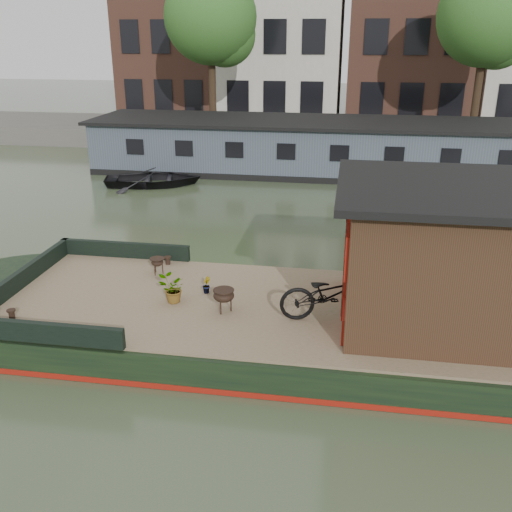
% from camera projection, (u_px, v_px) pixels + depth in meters
% --- Properties ---
extents(ground, '(120.00, 120.00, 0.00)m').
position_uv_depth(ground, '(318.00, 340.00, 10.67)').
color(ground, '#333D27').
rests_on(ground, ground).
extents(houseboat_hull, '(14.01, 4.02, 0.60)m').
position_uv_depth(houseboat_hull, '(248.00, 322.00, 10.77)').
color(houseboat_hull, black).
rests_on(houseboat_hull, ground).
extents(houseboat_deck, '(11.80, 3.80, 0.05)m').
position_uv_depth(houseboat_deck, '(320.00, 311.00, 10.44)').
color(houseboat_deck, '#846951').
rests_on(houseboat_deck, houseboat_hull).
extents(bow_bulwark, '(3.00, 4.00, 0.35)m').
position_uv_depth(bow_bulwark, '(60.00, 282.00, 11.13)').
color(bow_bulwark, black).
rests_on(bow_bulwark, houseboat_deck).
extents(cabin, '(4.00, 3.50, 2.42)m').
position_uv_depth(cabin, '(452.00, 254.00, 9.65)').
color(cabin, black).
rests_on(cabin, houseboat_deck).
extents(bicycle, '(1.91, 1.03, 0.95)m').
position_uv_depth(bicycle, '(331.00, 294.00, 9.93)').
color(bicycle, black).
rests_on(bicycle, houseboat_deck).
extents(potted_plant_b, '(0.18, 0.20, 0.32)m').
position_uv_depth(potted_plant_b, '(206.00, 285.00, 11.05)').
color(potted_plant_b, brown).
rests_on(potted_plant_b, houseboat_deck).
extents(potted_plant_c, '(0.63, 0.61, 0.54)m').
position_uv_depth(potted_plant_c, '(172.00, 289.00, 10.61)').
color(potted_plant_c, '#AB6E31').
rests_on(potted_plant_c, houseboat_deck).
extents(brazier_front, '(0.51, 0.51, 0.43)m').
position_uv_depth(brazier_front, '(224.00, 301.00, 10.28)').
color(brazier_front, black).
rests_on(brazier_front, houseboat_deck).
extents(brazier_rear, '(0.34, 0.34, 0.35)m').
position_uv_depth(brazier_rear, '(158.00, 266.00, 11.91)').
color(brazier_rear, black).
rests_on(brazier_rear, houseboat_deck).
extents(bollard_port, '(0.15, 0.15, 0.18)m').
position_uv_depth(bollard_port, '(168.00, 260.00, 12.44)').
color(bollard_port, black).
rests_on(bollard_port, houseboat_deck).
extents(bollard_stbd, '(0.15, 0.15, 0.18)m').
position_uv_depth(bollard_stbd, '(12.00, 314.00, 10.06)').
color(bollard_stbd, black).
rests_on(bollard_stbd, houseboat_deck).
extents(dinghy, '(4.10, 3.36, 0.74)m').
position_uv_depth(dinghy, '(153.00, 175.00, 21.48)').
color(dinghy, black).
rests_on(dinghy, ground).
extents(far_houseboat, '(20.40, 4.40, 2.11)m').
position_uv_depth(far_houseboat, '(341.00, 149.00, 23.18)').
color(far_houseboat, '#414957').
rests_on(far_houseboat, ground).
extents(quay, '(60.00, 6.00, 0.90)m').
position_uv_depth(quay, '(343.00, 136.00, 29.34)').
color(quay, '#47443F').
rests_on(quay, ground).
extents(tree_left, '(4.40, 4.40, 7.40)m').
position_uv_depth(tree_left, '(214.00, 21.00, 27.01)').
color(tree_left, '#332316').
rests_on(tree_left, quay).
extents(tree_right, '(4.40, 4.40, 7.40)m').
position_uv_depth(tree_right, '(490.00, 21.00, 25.11)').
color(tree_right, '#332316').
rests_on(tree_right, quay).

